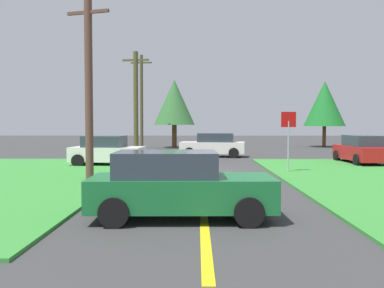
# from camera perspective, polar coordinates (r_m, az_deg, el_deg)

# --- Properties ---
(ground_plane) EXTENTS (120.00, 120.00, 0.00)m
(ground_plane) POSITION_cam_1_polar(r_m,az_deg,el_deg) (21.14, 1.12, -3.50)
(ground_plane) COLOR #383838
(lane_stripe_center) EXTENTS (0.20, 14.00, 0.01)m
(lane_stripe_center) POSITION_cam_1_polar(r_m,az_deg,el_deg) (13.22, 1.39, -7.24)
(lane_stripe_center) COLOR yellow
(lane_stripe_center) RESTS_ON ground
(stop_sign) EXTENTS (0.70, 0.14, 2.81)m
(stop_sign) POSITION_cam_1_polar(r_m,az_deg,el_deg) (20.41, 12.47, 1.72)
(stop_sign) COLOR #9EA0A8
(stop_sign) RESTS_ON ground
(parked_car_near_building) EXTENTS (3.97, 2.46, 1.62)m
(parked_car_near_building) POSITION_cam_1_polar(r_m,az_deg,el_deg) (23.99, -11.05, -0.89)
(parked_car_near_building) COLOR white
(parked_car_near_building) RESTS_ON ground
(car_behind_on_main_road) EXTENTS (4.40, 2.12, 1.62)m
(car_behind_on_main_road) POSITION_cam_1_polar(r_m,az_deg,el_deg) (10.51, -1.86, -5.42)
(car_behind_on_main_road) COLOR #196B33
(car_behind_on_main_road) RESTS_ON ground
(car_on_crossroad) EXTENTS (1.99, 4.59, 1.62)m
(car_on_crossroad) POSITION_cam_1_polar(r_m,az_deg,el_deg) (26.26, 21.24, -0.71)
(car_on_crossroad) COLOR red
(car_on_crossroad) RESTS_ON ground
(car_approaching_junction) EXTENTS (4.52, 2.41, 1.62)m
(car_approaching_junction) POSITION_cam_1_polar(r_m,az_deg,el_deg) (29.80, 2.80, -0.14)
(car_approaching_junction) COLOR white
(car_approaching_junction) RESTS_ON ground
(utility_pole_near) EXTENTS (1.76, 0.64, 7.18)m
(utility_pole_near) POSITION_cam_1_polar(r_m,az_deg,el_deg) (17.73, -13.31, 7.20)
(utility_pole_near) COLOR brown
(utility_pole_near) RESTS_ON ground
(utility_pole_mid) EXTENTS (1.79, 0.42, 7.04)m
(utility_pole_mid) POSITION_cam_1_polar(r_m,az_deg,el_deg) (29.42, -7.33, 5.30)
(utility_pole_mid) COLOR #4D4A26
(utility_pole_mid) RESTS_ON ground
(utility_pole_far) EXTENTS (1.80, 0.36, 8.05)m
(utility_pole_far) POSITION_cam_1_polar(r_m,az_deg,el_deg) (37.41, -6.60, 5.57)
(utility_pole_far) COLOR #4D452C
(utility_pole_far) RESTS_ON ground
(oak_tree_left) EXTENTS (3.94, 3.94, 6.35)m
(oak_tree_left) POSITION_cam_1_polar(r_m,az_deg,el_deg) (44.05, 16.91, 5.05)
(oak_tree_left) COLOR brown
(oak_tree_left) RESTS_ON ground
(pine_tree_center) EXTENTS (3.84, 3.84, 6.37)m
(pine_tree_center) POSITION_cam_1_polar(r_m,az_deg,el_deg) (41.09, -2.33, 5.44)
(pine_tree_center) COLOR brown
(pine_tree_center) RESTS_ON ground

